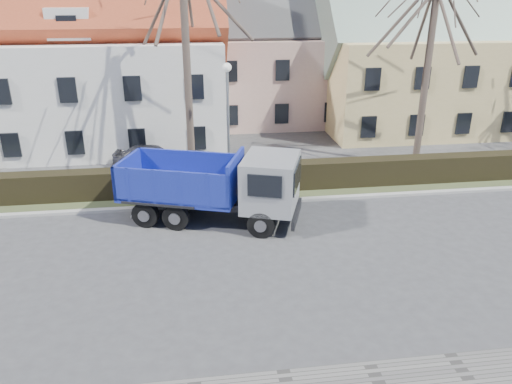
{
  "coord_description": "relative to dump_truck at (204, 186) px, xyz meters",
  "views": [
    {
      "loc": [
        -2.01,
        -15.7,
        8.97
      ],
      "look_at": [
        0.41,
        2.06,
        1.6
      ],
      "focal_mm": 35.0,
      "sensor_mm": 36.0,
      "label": 1
    }
  ],
  "objects": [
    {
      "name": "ground",
      "position": [
        1.56,
        -3.25,
        -1.5
      ],
      "size": [
        120.0,
        120.0,
        0.0
      ],
      "primitive_type": "plane",
      "color": "#3C3C3E"
    },
    {
      "name": "curb_far",
      "position": [
        1.56,
        1.35,
        -1.44
      ],
      "size": [
        80.0,
        0.3,
        0.12
      ],
      "primitive_type": "cube",
      "color": "#A1A09B",
      "rests_on": "ground"
    },
    {
      "name": "grass_strip",
      "position": [
        1.56,
        2.95,
        -1.45
      ],
      "size": [
        80.0,
        3.0,
        0.1
      ],
      "primitive_type": "cube",
      "color": "#3C4728",
      "rests_on": "ground"
    },
    {
      "name": "hedge",
      "position": [
        1.56,
        2.75,
        -0.85
      ],
      "size": [
        60.0,
        0.9,
        1.3
      ],
      "primitive_type": "cube",
      "color": "black",
      "rests_on": "ground"
    },
    {
      "name": "building_pink",
      "position": [
        5.56,
        16.75,
        2.5
      ],
      "size": [
        10.8,
        8.8,
        8.0
      ],
      "primitive_type": null,
      "color": "#D2A495",
      "rests_on": "ground"
    },
    {
      "name": "building_yellow",
      "position": [
        17.56,
        13.75,
        2.75
      ],
      "size": [
        18.8,
        10.8,
        8.5
      ],
      "primitive_type": null,
      "color": "#DCC179",
      "rests_on": "ground"
    },
    {
      "name": "tree_1",
      "position": [
        -0.44,
        5.25,
        4.82
      ],
      "size": [
        9.2,
        9.2,
        12.65
      ],
      "primitive_type": null,
      "color": "#4C3E34",
      "rests_on": "ground"
    },
    {
      "name": "tree_2",
      "position": [
        11.56,
        5.25,
        4.0
      ],
      "size": [
        8.0,
        8.0,
        11.0
      ],
      "primitive_type": null,
      "color": "#4C3E34",
      "rests_on": "ground"
    },
    {
      "name": "dump_truck",
      "position": [
        0.0,
        0.0,
        0.0
      ],
      "size": [
        8.01,
        5.07,
        3.01
      ],
      "primitive_type": null,
      "rotation": [
        0.0,
        0.0,
        -0.33
      ],
      "color": "navy",
      "rests_on": "ground"
    },
    {
      "name": "streetlight",
      "position": [
        1.33,
        3.75,
        1.46
      ],
      "size": [
        0.46,
        0.46,
        5.93
      ],
      "primitive_type": null,
      "color": "gray",
      "rests_on": "ground"
    },
    {
      "name": "cart_frame",
      "position": [
        -3.02,
        0.5,
        -1.23
      ],
      "size": [
        0.69,
        0.53,
        0.56
      ],
      "primitive_type": null,
      "rotation": [
        0.0,
        0.0,
        0.34
      ],
      "color": "silver",
      "rests_on": "ground"
    },
    {
      "name": "parked_car_a",
      "position": [
        -2.54,
        6.59,
        -0.83
      ],
      "size": [
        4.16,
        2.17,
        1.35
      ],
      "primitive_type": "imported",
      "rotation": [
        0.0,
        0.0,
        1.42
      ],
      "color": "#313139",
      "rests_on": "ground"
    }
  ]
}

